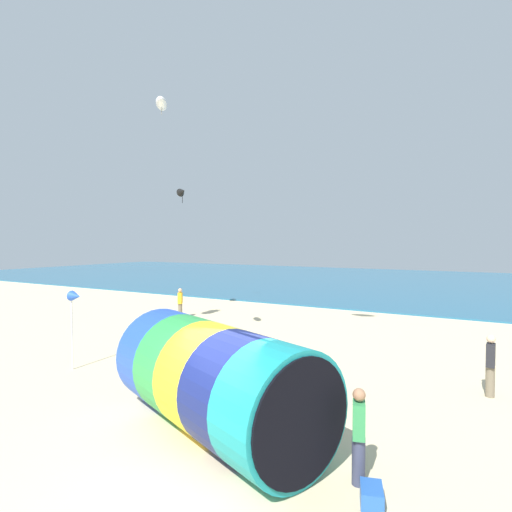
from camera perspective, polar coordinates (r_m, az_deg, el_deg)
ground_plane at (r=8.78m, az=-9.10°, el=-28.12°), size 120.00×120.00×0.00m
sea at (r=45.70m, az=23.08°, el=-3.63°), size 120.00×40.00×0.10m
giant_inflatable_tube at (r=9.64m, az=-5.96°, el=-17.08°), size 6.22×4.45×2.51m
kite_handler at (r=8.12m, az=14.46°, el=-23.52°), size 0.31×0.41×1.77m
kite_black_delta at (r=24.70m, az=-10.48°, el=9.04°), size 0.73×0.69×0.99m
kite_white_parafoil at (r=16.43m, az=-13.35°, el=20.42°), size 1.13×1.22×0.64m
bystander_near_water at (r=13.48m, az=30.49°, el=-13.26°), size 0.25×0.38×1.78m
bystander_mid_beach at (r=23.59m, az=-10.78°, el=-6.59°), size 0.36×0.42×1.74m
beach_flag at (r=15.02m, az=-24.40°, el=-5.71°), size 0.47×0.36×2.74m
cooler_box at (r=7.94m, az=16.19°, el=-30.19°), size 0.50×0.60×0.36m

